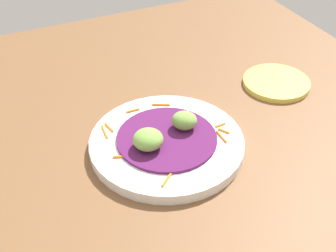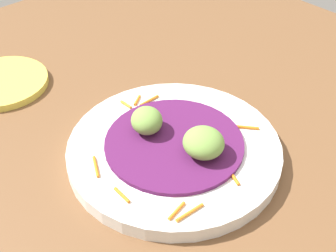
{
  "view_description": "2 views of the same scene",
  "coord_description": "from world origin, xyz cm",
  "px_view_note": "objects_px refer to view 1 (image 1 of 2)",
  "views": [
    {
      "loc": [
        58.67,
        -27.24,
        55.76
      ],
      "look_at": [
        1.52,
        -0.7,
        6.08
      ],
      "focal_mm": 48.72,
      "sensor_mm": 36.0,
      "label": 1
    },
    {
      "loc": [
        -27.17,
        -32.4,
        42.85
      ],
      "look_at": [
        2.0,
        -0.77,
        6.92
      ],
      "focal_mm": 48.32,
      "sensor_mm": 36.0,
      "label": 2
    }
  ],
  "objects_px": {
    "guac_scoop_left": "(184,120)",
    "side_plate_small": "(276,83)",
    "main_plate": "(167,144)",
    "guac_scoop_center": "(148,139)"
  },
  "relations": [
    {
      "from": "side_plate_small",
      "to": "guac_scoop_left",
      "type": "bearing_deg",
      "value": -73.34
    },
    {
      "from": "guac_scoop_center",
      "to": "guac_scoop_left",
      "type": "bearing_deg",
      "value": 105.52
    },
    {
      "from": "guac_scoop_left",
      "to": "side_plate_small",
      "type": "height_order",
      "value": "guac_scoop_left"
    },
    {
      "from": "guac_scoop_left",
      "to": "guac_scoop_center",
      "type": "relative_size",
      "value": 0.87
    },
    {
      "from": "main_plate",
      "to": "guac_scoop_center",
      "type": "xyz_separation_m",
      "value": [
        0.01,
        -0.04,
        0.03
      ]
    },
    {
      "from": "guac_scoop_center",
      "to": "side_plate_small",
      "type": "relative_size",
      "value": 0.37
    },
    {
      "from": "guac_scoop_center",
      "to": "side_plate_small",
      "type": "distance_m",
      "value": 0.36
    },
    {
      "from": "main_plate",
      "to": "guac_scoop_center",
      "type": "relative_size",
      "value": 5.26
    },
    {
      "from": "guac_scoop_center",
      "to": "main_plate",
      "type": "bearing_deg",
      "value": 105.52
    },
    {
      "from": "main_plate",
      "to": "guac_scoop_center",
      "type": "bearing_deg",
      "value": -74.48
    }
  ]
}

